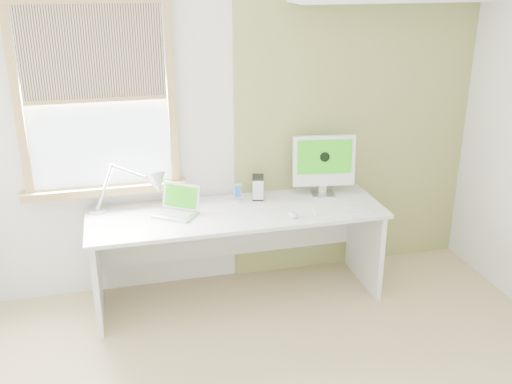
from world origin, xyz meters
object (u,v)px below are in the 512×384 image
object	(u,v)px
laptop	(178,207)
imac	(324,162)
desk	(236,231)
desk_lamp	(146,186)
external_drive	(258,187)

from	to	relation	value
laptop	imac	size ratio (longest dim) A/B	0.76
desk	imac	distance (m)	0.88
desk	laptop	size ratio (longest dim) A/B	5.81
desk_lamp	laptop	xyz separation A→B (m)	(0.21, -0.10, -0.14)
desk_lamp	external_drive	bearing A→B (deg)	3.27
desk_lamp	laptop	bearing A→B (deg)	-25.80
desk_lamp	imac	world-z (taller)	imac
laptop	imac	bearing A→B (deg)	5.55
external_drive	laptop	bearing A→B (deg)	-166.70
external_drive	imac	xyz separation A→B (m)	(0.52, -0.04, 0.18)
desk	imac	bearing A→B (deg)	9.01
imac	desk	bearing A→B (deg)	-170.99
desk_lamp	imac	xyz separation A→B (m)	(1.39, 0.01, 0.08)
desk	external_drive	size ratio (longest dim) A/B	12.23
laptop	external_drive	xyz separation A→B (m)	(0.65, 0.15, 0.04)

